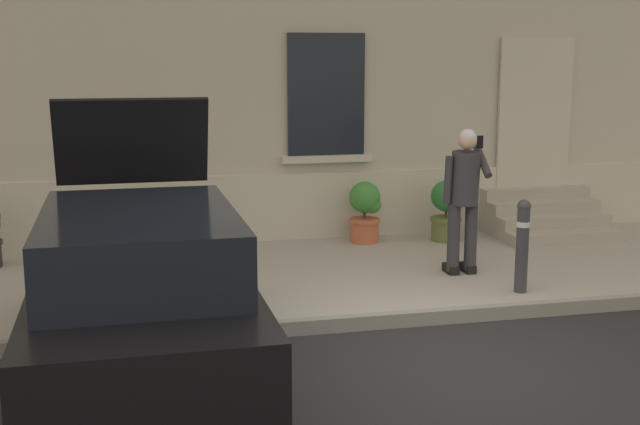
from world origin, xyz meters
name	(u,v)px	position (x,y,z in m)	size (l,w,h in m)	color
ground_plane	(418,360)	(0.00, 0.00, 0.00)	(80.00, 80.00, 0.00)	#232326
sidewalk	(341,274)	(0.00, 2.80, 0.07)	(24.00, 3.60, 0.15)	#99968E
curb_edge	(387,320)	(0.00, 0.94, 0.07)	(24.00, 0.12, 0.15)	gray
entrance_stoop	(544,217)	(3.43, 4.12, 0.39)	(1.68, 1.28, 0.64)	#9E998E
hatchback_car_black	(141,290)	(-2.45, 0.09, 0.80)	(1.83, 4.09, 2.34)	black
bollard_near_person	(522,243)	(1.68, 1.35, 0.71)	(0.15, 0.15, 1.04)	#333338
person_on_phone	(464,192)	(1.35, 2.22, 1.15)	(0.51, 0.47, 1.75)	#2D2D33
planter_cream	(187,220)	(-1.79, 4.04, 0.61)	(0.44, 0.44, 0.86)	beige
planter_terracotta	(365,210)	(0.70, 4.16, 0.61)	(0.44, 0.44, 0.86)	#B25B38
planter_olive	(447,209)	(1.85, 4.00, 0.61)	(0.44, 0.44, 0.86)	#606B38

